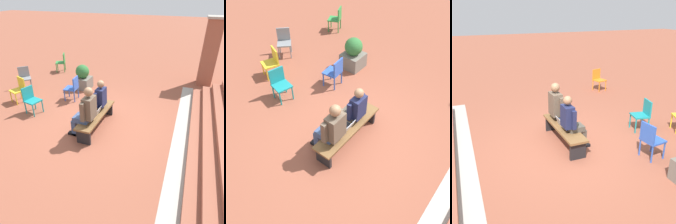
% 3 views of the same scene
% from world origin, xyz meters
% --- Properties ---
extents(ground_plane, '(60.00, 60.00, 0.00)m').
position_xyz_m(ground_plane, '(0.00, 0.00, 0.00)').
color(ground_plane, brown).
extents(concrete_strip, '(7.69, 0.40, 0.01)m').
position_xyz_m(concrete_strip, '(0.24, 2.29, 0.00)').
color(concrete_strip, '#A8A399').
rests_on(concrete_strip, ground).
extents(brick_steps, '(6.89, 1.20, 0.60)m').
position_xyz_m(brick_steps, '(0.24, 3.24, 0.23)').
color(brick_steps, '#93513D').
rests_on(brick_steps, ground).
extents(brick_pillar_left_of_steps, '(0.64, 0.64, 2.59)m').
position_xyz_m(brick_pillar_left_of_steps, '(-4.26, 2.84, 1.31)').
color(brick_pillar_left_of_steps, '#93513D').
rests_on(brick_pillar_left_of_steps, ground).
extents(bench, '(1.80, 0.44, 0.45)m').
position_xyz_m(bench, '(0.24, -0.00, 0.35)').
color(bench, brown).
rests_on(bench, ground).
extents(person_student, '(0.52, 0.65, 1.31)m').
position_xyz_m(person_student, '(-0.06, -0.07, 0.70)').
color(person_student, '#4C473D').
rests_on(person_student, ground).
extents(person_adult, '(0.58, 0.73, 1.41)m').
position_xyz_m(person_adult, '(0.70, -0.08, 0.74)').
color(person_adult, '#384C75').
rests_on(person_adult, ground).
extents(laptop, '(0.32, 0.29, 0.21)m').
position_xyz_m(laptop, '(0.29, 0.01, 0.50)').
color(laptop, '#9EA0A5').
rests_on(laptop, bench).
extents(plastic_chair_foreground, '(0.59, 0.59, 0.84)m').
position_xyz_m(plastic_chair_foreground, '(-1.39, -3.72, 0.48)').
color(plastic_chair_foreground, gray).
rests_on(plastic_chair_foreground, ground).
extents(plastic_chair_mid_courtyard, '(0.46, 0.46, 0.84)m').
position_xyz_m(plastic_chair_mid_courtyard, '(-1.12, -1.46, 0.48)').
color(plastic_chair_mid_courtyard, '#2D56B7').
rests_on(plastic_chair_mid_courtyard, ground).
extents(plastic_chair_near_bench_left, '(0.54, 0.54, 0.84)m').
position_xyz_m(plastic_chair_near_bench_left, '(-0.40, -3.14, 0.48)').
color(plastic_chair_near_bench_left, gold).
rests_on(plastic_chair_near_bench_left, ground).
extents(plastic_chair_far_right, '(0.50, 0.50, 0.84)m').
position_xyz_m(plastic_chair_far_right, '(0.13, -2.24, 0.48)').
color(plastic_chair_far_right, teal).
rests_on(plastic_chair_far_right, ground).
extents(plastic_chair_far_left, '(0.56, 0.56, 0.84)m').
position_xyz_m(plastic_chair_far_left, '(-3.67, -3.45, 0.48)').
color(plastic_chair_far_left, '#2D893D').
rests_on(plastic_chair_far_left, ground).
extents(planter, '(0.60, 0.60, 0.94)m').
position_xyz_m(planter, '(-2.17, -1.61, 0.44)').
color(planter, '#6B665B').
rests_on(planter, ground).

